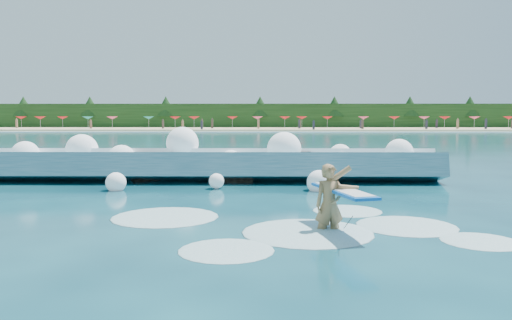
# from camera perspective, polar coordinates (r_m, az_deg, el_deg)

# --- Properties ---
(ground) EXTENTS (200.00, 200.00, 0.00)m
(ground) POSITION_cam_1_polar(r_m,az_deg,el_deg) (11.98, -7.35, -6.54)
(ground) COLOR #072C3B
(ground) RESTS_ON ground
(beach) EXTENTS (140.00, 20.00, 0.40)m
(beach) POSITION_cam_1_polar(r_m,az_deg,el_deg) (89.67, -0.38, 3.53)
(beach) COLOR tan
(beach) RESTS_ON ground
(wet_band) EXTENTS (140.00, 5.00, 0.08)m
(wet_band) POSITION_cam_1_polar(r_m,az_deg,el_deg) (78.68, -0.53, 3.22)
(wet_band) COLOR silver
(wet_band) RESTS_ON ground
(treeline) EXTENTS (140.00, 4.00, 5.00)m
(treeline) POSITION_cam_1_polar(r_m,az_deg,el_deg) (99.64, -0.27, 5.00)
(treeline) COLOR black
(treeline) RESTS_ON ground
(breaking_wave) EXTENTS (17.18, 2.71, 1.48)m
(breaking_wave) POSITION_cam_1_polar(r_m,az_deg,el_deg) (18.96, -5.49, -0.72)
(breaking_wave) COLOR teal
(breaking_wave) RESTS_ON ground
(rock_cluster) EXTENTS (8.15, 2.98, 1.26)m
(rock_cluster) POSITION_cam_1_polar(r_m,az_deg,el_deg) (19.42, -3.77, -0.92)
(rock_cluster) COLOR black
(rock_cluster) RESTS_ON ground
(surfer_with_board) EXTENTS (1.17, 2.90, 1.70)m
(surfer_with_board) POSITION_cam_1_polar(r_m,az_deg,el_deg) (10.47, 8.74, -4.74)
(surfer_with_board) COLOR #997247
(surfer_with_board) RESTS_ON ground
(wave_spray) EXTENTS (15.01, 4.23, 2.13)m
(wave_spray) POSITION_cam_1_polar(r_m,az_deg,el_deg) (18.87, -6.17, 0.75)
(wave_spray) COLOR white
(wave_spray) RESTS_ON ground
(surf_foam) EXTENTS (8.52, 5.54, 0.14)m
(surf_foam) POSITION_cam_1_polar(r_m,az_deg,el_deg) (10.97, 3.81, -7.59)
(surf_foam) COLOR silver
(surf_foam) RESTS_ON ground
(beach_umbrellas) EXTENTS (113.89, 6.51, 0.50)m
(beach_umbrellas) POSITION_cam_1_polar(r_m,az_deg,el_deg) (91.32, -0.23, 4.85)
(beach_umbrellas) COLOR #EC4574
(beach_umbrellas) RESTS_ON ground
(beachgoers) EXTENTS (95.65, 13.83, 1.94)m
(beachgoers) POSITION_cam_1_polar(r_m,az_deg,el_deg) (86.45, -1.55, 4.08)
(beachgoers) COLOR #3F332D
(beachgoers) RESTS_ON ground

